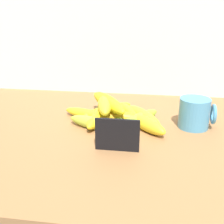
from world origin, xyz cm
name	(u,v)px	position (x,y,z in cm)	size (l,w,h in cm)	color
counter_top	(110,136)	(0.00, 0.00, 1.50)	(110.00, 76.00, 3.00)	olive
back_wall	(126,11)	(0.00, 39.00, 35.00)	(130.00, 2.00, 70.00)	beige
chalkboard_sign	(117,136)	(3.44, -11.05, 6.86)	(11.00, 1.80, 8.40)	black
coffee_mug	(195,113)	(24.18, 6.59, 7.45)	(10.42, 8.92, 8.90)	teal
banana_0	(110,115)	(-1.42, 8.56, 4.74)	(17.69, 3.47, 3.47)	#9CC133
banana_1	(94,123)	(-4.83, 0.86, 4.85)	(17.23, 3.71, 3.71)	#A6B935
banana_2	(89,115)	(-8.04, 7.69, 4.67)	(18.41, 3.35, 3.35)	yellow
banana_3	(147,124)	(10.34, 1.98, 5.02)	(15.07, 4.04, 4.04)	yellow
banana_4	(108,110)	(-2.77, 12.66, 4.74)	(19.65, 3.47, 3.47)	yellow
banana_5	(128,111)	(3.88, 13.23, 4.67)	(15.18, 3.33, 3.33)	gold
banana_6	(143,116)	(8.86, 8.60, 4.97)	(17.86, 3.93, 3.93)	yellow
banana_7	(137,120)	(7.19, 4.94, 4.85)	(20.93, 3.71, 3.71)	#9CC22C
banana_8	(117,118)	(1.20, 5.65, 5.09)	(16.85, 4.19, 4.19)	gold
banana_9	(100,116)	(-4.32, 6.54, 5.04)	(20.00, 4.09, 4.09)	yellow
banana_10	(105,105)	(-2.84, 7.14, 8.57)	(15.97, 4.19, 4.19)	yellow
banana_11	(108,102)	(-2.07, 9.10, 8.63)	(20.51, 4.31, 4.31)	yellow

